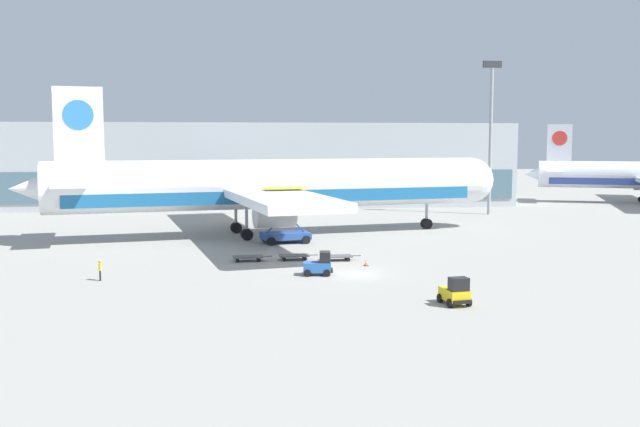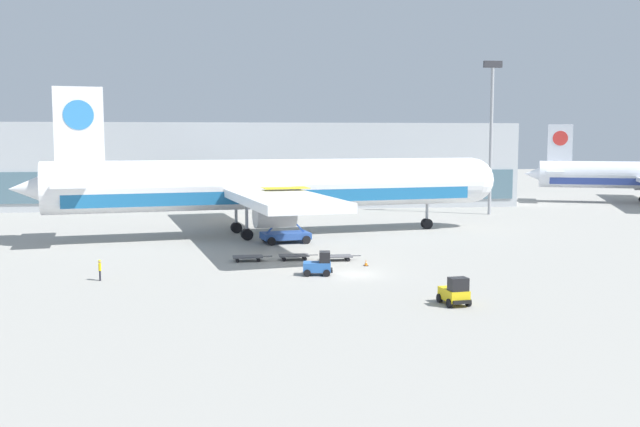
# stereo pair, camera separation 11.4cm
# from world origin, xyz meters

# --- Properties ---
(ground_plane) EXTENTS (400.00, 400.00, 0.00)m
(ground_plane) POSITION_xyz_m (0.00, 0.00, 0.00)
(ground_plane) COLOR #9E9B93
(terminal_building) EXTENTS (90.00, 18.20, 14.00)m
(terminal_building) POSITION_xyz_m (-7.59, 65.22, 6.99)
(terminal_building) COLOR #B2B7BC
(terminal_building) RESTS_ON ground_plane
(light_mast) EXTENTS (2.80, 0.50, 22.92)m
(light_mast) POSITION_xyz_m (28.47, 45.11, 13.29)
(light_mast) COLOR #9EA0A5
(light_mast) RESTS_ON ground_plane
(airplane_main) EXTENTS (57.62, 48.66, 17.00)m
(airplane_main) POSITION_xyz_m (-5.87, 25.53, 5.84)
(airplane_main) COLOR white
(airplane_main) RESTS_ON ground_plane
(scissor_lift_loader) EXTENTS (5.66, 4.17, 6.10)m
(scissor_lift_loader) POSITION_xyz_m (-4.42, 19.18, 2.28)
(scissor_lift_loader) COLOR #284C99
(scissor_lift_loader) RESTS_ON ground_plane
(baggage_tug_foreground) EXTENTS (2.60, 1.89, 2.00)m
(baggage_tug_foreground) POSITION_xyz_m (-3.01, 0.13, 0.88)
(baggage_tug_foreground) COLOR #2D66B7
(baggage_tug_foreground) RESTS_ON ground_plane
(baggage_tug_mid) EXTENTS (1.93, 2.62, 2.00)m
(baggage_tug_mid) POSITION_xyz_m (4.99, -11.72, 0.88)
(baggage_tug_mid) COLOR yellow
(baggage_tug_mid) RESTS_ON ground_plane
(baggage_dolly_lead) EXTENTS (3.72, 1.57, 0.48)m
(baggage_dolly_lead) POSITION_xyz_m (-8.79, 7.78, 0.39)
(baggage_dolly_lead) COLOR #56565B
(baggage_dolly_lead) RESTS_ON ground_plane
(baggage_dolly_second) EXTENTS (3.72, 1.57, 0.48)m
(baggage_dolly_second) POSITION_xyz_m (-4.43, 7.97, 0.39)
(baggage_dolly_second) COLOR #56565B
(baggage_dolly_second) RESTS_ON ground_plane
(baggage_dolly_third) EXTENTS (3.72, 1.57, 0.48)m
(baggage_dolly_third) POSITION_xyz_m (-0.47, 7.05, 0.39)
(baggage_dolly_third) COLOR #56565B
(baggage_dolly_third) RESTS_ON ground_plane
(ground_crew_near) EXTENTS (0.28, 0.56, 1.71)m
(ground_crew_near) POSITION_xyz_m (-20.85, -0.00, 1.00)
(ground_crew_near) COLOR black
(ground_crew_near) RESTS_ON ground_plane
(traffic_cone_near) EXTENTS (0.40, 0.40, 0.56)m
(traffic_cone_near) POSITION_xyz_m (1.73, 3.99, 0.27)
(traffic_cone_near) COLOR black
(traffic_cone_near) RESTS_ON ground_plane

